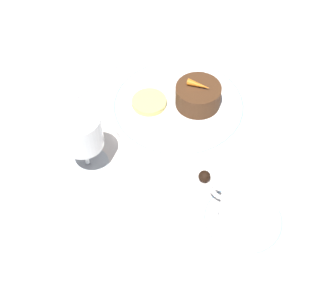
{
  "coord_description": "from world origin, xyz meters",
  "views": [
    {
      "loc": [
        -0.3,
        0.44,
        0.64
      ],
      "look_at": [
        -0.02,
        0.06,
        0.04
      ],
      "focal_mm": 50.0,
      "sensor_mm": 36.0,
      "label": 1
    }
  ],
  "objects_px": {
    "coffee_cup": "(247,209)",
    "dessert_cake": "(198,96)",
    "wine_glass": "(82,135)",
    "fork": "(101,76)",
    "dinner_plate": "(179,106)"
  },
  "relations": [
    {
      "from": "dinner_plate",
      "to": "dessert_cake",
      "type": "height_order",
      "value": "dessert_cake"
    },
    {
      "from": "fork",
      "to": "dinner_plate",
      "type": "bearing_deg",
      "value": -173.27
    },
    {
      "from": "dinner_plate",
      "to": "dessert_cake",
      "type": "bearing_deg",
      "value": -142.55
    },
    {
      "from": "coffee_cup",
      "to": "wine_glass",
      "type": "xyz_separation_m",
      "value": [
        0.27,
        0.06,
        0.04
      ]
    },
    {
      "from": "coffee_cup",
      "to": "fork",
      "type": "xyz_separation_m",
      "value": [
        0.39,
        -0.11,
        -0.04
      ]
    },
    {
      "from": "wine_glass",
      "to": "fork",
      "type": "relative_size",
      "value": 0.61
    },
    {
      "from": "dinner_plate",
      "to": "wine_glass",
      "type": "xyz_separation_m",
      "value": [
        0.05,
        0.19,
        0.07
      ]
    },
    {
      "from": "dinner_plate",
      "to": "fork",
      "type": "height_order",
      "value": "dinner_plate"
    },
    {
      "from": "dinner_plate",
      "to": "fork",
      "type": "bearing_deg",
      "value": 6.73
    },
    {
      "from": "dinner_plate",
      "to": "coffee_cup",
      "type": "bearing_deg",
      "value": 148.44
    },
    {
      "from": "dessert_cake",
      "to": "wine_glass",
      "type": "bearing_deg",
      "value": 70.35
    },
    {
      "from": "fork",
      "to": "dessert_cake",
      "type": "xyz_separation_m",
      "value": [
        -0.2,
        -0.04,
        0.03
      ]
    },
    {
      "from": "wine_glass",
      "to": "dessert_cake",
      "type": "bearing_deg",
      "value": -109.65
    },
    {
      "from": "wine_glass",
      "to": "fork",
      "type": "bearing_deg",
      "value": -54.38
    },
    {
      "from": "coffee_cup",
      "to": "dessert_cake",
      "type": "height_order",
      "value": "coffee_cup"
    }
  ]
}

